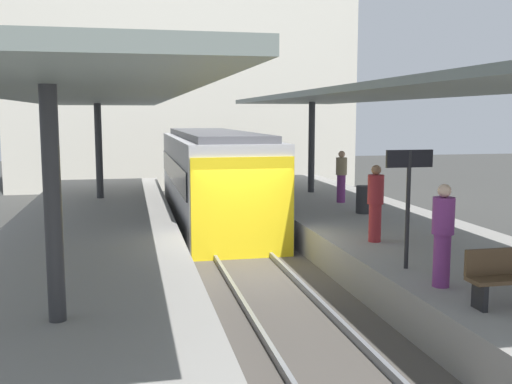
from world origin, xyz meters
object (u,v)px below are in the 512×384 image
at_px(platform_bench, 511,275).
at_px(platform_sign, 409,182).
at_px(commuter_train, 213,178).
at_px(litter_bin, 364,200).
at_px(passenger_near_bench, 443,234).
at_px(passenger_far_end, 341,176).
at_px(passenger_mid_platform, 375,202).

bearing_deg(platform_bench, platform_sign, 102.87).
height_order(commuter_train, platform_sign, commuter_train).
xyz_separation_m(platform_bench, litter_bin, (1.11, 8.42, -0.06)).
bearing_deg(commuter_train, platform_bench, -77.37).
relative_size(commuter_train, passenger_near_bench, 6.33).
xyz_separation_m(commuter_train, passenger_near_bench, (2.25, -11.17, 0.17)).
distance_m(commuter_train, passenger_far_end, 4.32).
distance_m(litter_bin, passenger_far_end, 2.25).
bearing_deg(litter_bin, platform_bench, -97.50).
bearing_deg(passenger_near_bench, passenger_far_end, 79.70).
height_order(passenger_mid_platform, passenger_far_end, passenger_mid_platform).
xyz_separation_m(passenger_near_bench, passenger_mid_platform, (0.35, 3.54, 0.01)).
height_order(platform_bench, passenger_near_bench, passenger_near_bench).
distance_m(platform_bench, litter_bin, 8.49).
relative_size(platform_bench, litter_bin, 1.75).
relative_size(commuter_train, platform_sign, 4.93).
height_order(litter_bin, passenger_mid_platform, passenger_mid_platform).
xyz_separation_m(litter_bin, passenger_near_bench, (-1.61, -7.29, 0.50)).
relative_size(litter_bin, passenger_mid_platform, 0.46).
bearing_deg(passenger_mid_platform, commuter_train, 108.82).
bearing_deg(platform_sign, passenger_near_bench, -88.45).
height_order(commuter_train, litter_bin, commuter_train).
bearing_deg(passenger_far_end, commuter_train, 157.06).
height_order(passenger_near_bench, passenger_far_end, passenger_near_bench).
bearing_deg(commuter_train, platform_sign, -77.43).
xyz_separation_m(passenger_mid_platform, passenger_far_end, (1.38, 5.94, -0.03)).
distance_m(platform_sign, passenger_mid_platform, 2.47).
height_order(litter_bin, passenger_far_end, passenger_far_end).
height_order(commuter_train, passenger_far_end, commuter_train).
relative_size(platform_sign, litter_bin, 2.76).
bearing_deg(passenger_mid_platform, passenger_far_end, 76.94).
bearing_deg(platform_sign, commuter_train, 102.57).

